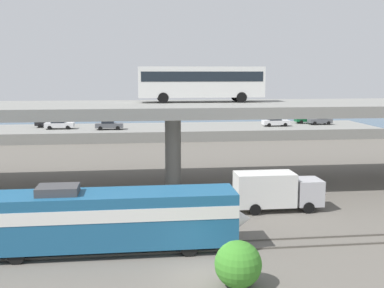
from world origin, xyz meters
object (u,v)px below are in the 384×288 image
object	(u,v)px
parked_car_3	(109,125)
parked_car_6	(50,123)
train_locomotive	(118,216)
service_truck_west	(275,190)
transit_bus_on_overpass	(201,81)
parked_car_4	(307,119)
parked_car_5	(320,120)
parked_car_2	(59,124)
parked_car_0	(275,122)

from	to	relation	value
parked_car_3	parked_car_6	distance (m)	10.99
train_locomotive	service_truck_west	bearing A→B (deg)	31.28
transit_bus_on_overpass	service_truck_west	world-z (taller)	transit_bus_on_overpass
parked_car_3	transit_bus_on_overpass	bearing A→B (deg)	-71.17
transit_bus_on_overpass	service_truck_west	bearing A→B (deg)	113.42
service_truck_west	parked_car_3	size ratio (longest dim) A/B	1.55
transit_bus_on_overpass	parked_car_6	bearing A→B (deg)	-59.86
train_locomotive	parked_car_4	world-z (taller)	train_locomotive
train_locomotive	parked_car_3	distance (m)	48.51
transit_bus_on_overpass	parked_car_5	size ratio (longest dim) A/B	2.99
parked_car_4	parked_car_3	bearing A→B (deg)	-171.35
parked_car_4	parked_car_6	xyz separation A→B (m)	(-44.73, -0.75, 0.00)
parked_car_4	parked_car_5	distance (m)	2.77
parked_car_5	service_truck_west	bearing A→B (deg)	64.27
transit_bus_on_overpass	parked_car_3	bearing A→B (deg)	-71.17
train_locomotive	parked_car_5	distance (m)	61.22
parked_car_6	parked_car_3	bearing A→B (deg)	155.66
train_locomotive	service_truck_west	xyz separation A→B (m)	(11.93, 7.25, -0.55)
train_locomotive	transit_bus_on_overpass	size ratio (longest dim) A/B	1.40
service_truck_west	parked_car_2	bearing A→B (deg)	118.23
transit_bus_on_overpass	parked_car_0	size ratio (longest dim) A/B	2.66
transit_bus_on_overpass	parked_car_4	distance (m)	44.10
transit_bus_on_overpass	service_truck_west	distance (m)	14.02
parked_car_4	parked_car_6	bearing A→B (deg)	-179.04
parked_car_6	parked_car_2	bearing A→B (deg)	125.25
parked_car_3	parked_car_4	size ratio (longest dim) A/B	1.01
parked_car_5	parked_car_2	bearing A→B (deg)	1.66
train_locomotive	transit_bus_on_overpass	xyz separation A→B (m)	(7.45, 17.61, 7.76)
parked_car_4	parked_car_5	world-z (taller)	same
train_locomotive	parked_car_5	world-z (taller)	train_locomotive
train_locomotive	parked_car_4	xyz separation A→B (m)	(31.66, 53.70, 0.23)
parked_car_0	service_truck_west	bearing A→B (deg)	-106.71
transit_bus_on_overpass	parked_car_5	bearing A→B (deg)	-127.32
parked_car_0	transit_bus_on_overpass	bearing A→B (deg)	-118.19
train_locomotive	parked_car_2	distance (m)	51.35
service_truck_west	parked_car_0	size ratio (longest dim) A/B	1.51
parked_car_3	parked_car_4	distance (m)	35.12
parked_car_0	parked_car_4	bearing A→B (deg)	29.20
parked_car_0	parked_car_5	bearing A→B (deg)	10.65
service_truck_west	parked_car_3	distance (m)	43.82
parked_car_0	parked_car_2	distance (m)	35.80
transit_bus_on_overpass	parked_car_0	world-z (taller)	transit_bus_on_overpass
transit_bus_on_overpass	parked_car_0	xyz separation A→B (m)	(17.26, 32.21, -7.52)
parked_car_6	parked_car_0	bearing A→B (deg)	175.27
parked_car_3	parked_car_5	world-z (taller)	same
train_locomotive	service_truck_west	distance (m)	13.97
train_locomotive	parked_car_3	xyz separation A→B (m)	(-3.06, 48.42, 0.23)
train_locomotive	service_truck_west	size ratio (longest dim) A/B	2.48
service_truck_west	parked_car_3	bearing A→B (deg)	110.01
parked_car_3	parked_car_6	xyz separation A→B (m)	(-10.01, 4.53, 0.00)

